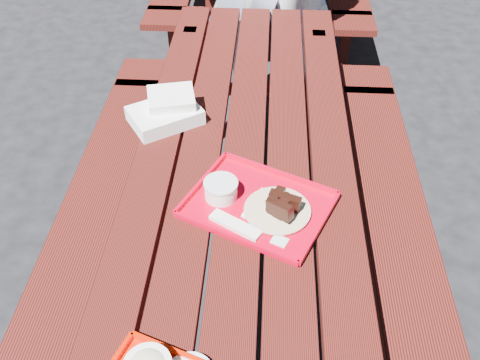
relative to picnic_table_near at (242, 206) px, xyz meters
The scene contains 4 objects.
ground 0.56m from the picnic_table_near, ahead, with size 60.00×60.00×0.00m, color black.
picnic_table_near is the anchor object (origin of this frame).
far_tray 0.29m from the picnic_table_near, 76.27° to the right, with size 0.50×0.46×0.07m.
white_cloth 0.44m from the picnic_table_near, 140.47° to the left, with size 0.30×0.28×0.10m.
Camera 1 is at (0.07, -1.34, 1.90)m, focal length 40.00 mm.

